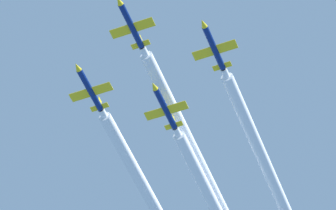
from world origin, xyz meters
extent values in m
cylinder|color=navy|center=(0.21, 8.62, 151.83)|extent=(1.13, 9.72, 1.13)
cone|color=yellow|center=(0.21, 14.30, 151.83)|extent=(1.07, 1.64, 1.07)
ellipsoid|color=black|center=(0.21, 10.76, 152.31)|extent=(0.62, 2.25, 0.51)
cube|color=yellow|center=(0.21, 8.13, 151.75)|extent=(8.19, 1.94, 0.12)
cube|color=yellow|center=(0.21, 4.21, 151.83)|extent=(3.48, 1.13, 0.12)
cube|color=yellow|center=(0.21, 4.29, 153.27)|extent=(0.10, 1.33, 1.74)
cylinder|color=black|center=(0.21, 3.50, 151.83)|extent=(0.84, 0.61, 0.84)
cylinder|color=navy|center=(-12.29, 0.10, 149.91)|extent=(1.13, 9.72, 1.13)
cone|color=yellow|center=(-12.29, 5.78, 149.91)|extent=(1.07, 1.64, 1.07)
ellipsoid|color=black|center=(-12.29, 2.24, 150.39)|extent=(0.62, 2.25, 0.51)
cube|color=yellow|center=(-12.29, -0.38, 149.83)|extent=(8.19, 1.94, 0.12)
cube|color=yellow|center=(-12.29, -4.31, 149.91)|extent=(3.48, 1.13, 0.12)
cube|color=yellow|center=(-12.29, -4.23, 151.34)|extent=(0.10, 1.33, 1.74)
cylinder|color=black|center=(-12.29, -5.01, 149.91)|extent=(0.84, 0.61, 0.84)
cylinder|color=navy|center=(12.05, -0.36, 149.44)|extent=(1.13, 9.72, 1.13)
cone|color=yellow|center=(12.05, 5.32, 149.44)|extent=(1.07, 1.64, 1.07)
ellipsoid|color=black|center=(12.05, 1.78, 149.92)|extent=(0.62, 2.25, 0.51)
cube|color=yellow|center=(12.05, -0.85, 149.36)|extent=(8.19, 1.94, 0.12)
cube|color=yellow|center=(12.05, -4.77, 149.44)|extent=(3.48, 1.13, 0.12)
cube|color=yellow|center=(12.05, -4.69, 150.87)|extent=(0.10, 1.33, 1.74)
cylinder|color=black|center=(12.05, -5.48, 149.44)|extent=(0.84, 0.61, 0.84)
cylinder|color=navy|center=(0.22, -8.13, 147.67)|extent=(1.13, 9.72, 1.13)
cone|color=yellow|center=(0.22, -2.45, 147.67)|extent=(1.07, 1.64, 1.07)
ellipsoid|color=black|center=(0.22, -5.99, 148.15)|extent=(0.62, 2.25, 0.51)
cube|color=yellow|center=(0.22, -8.61, 147.59)|extent=(8.19, 1.94, 0.12)
cube|color=yellow|center=(0.22, -12.54, 147.67)|extent=(3.48, 1.13, 0.12)
cube|color=yellow|center=(0.22, -12.46, 149.11)|extent=(0.10, 1.33, 1.74)
cylinder|color=black|center=(0.22, -13.25, 147.67)|extent=(0.84, 0.61, 0.84)
cylinder|color=white|center=(0.21, -16.81, 151.83)|extent=(1.24, 40.54, 1.24)
cylinder|color=white|center=(0.21, -21.68, 151.83)|extent=(2.36, 46.62, 2.36)
cylinder|color=white|center=(-12.29, -25.48, 149.91)|extent=(1.24, 40.83, 1.24)
cylinder|color=white|center=(-12.29, -30.38, 149.91)|extent=(2.36, 46.96, 2.36)
cylinder|color=white|center=(12.05, -23.51, 149.44)|extent=(1.24, 35.98, 1.24)
cylinder|color=white|center=(12.05, -27.83, 149.44)|extent=(2.36, 41.37, 2.36)
cylinder|color=white|center=(0.22, -33.66, 147.67)|extent=(1.24, 40.73, 1.24)
camera|label=1|loc=(-43.35, 103.44, 1.95)|focal=109.66mm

